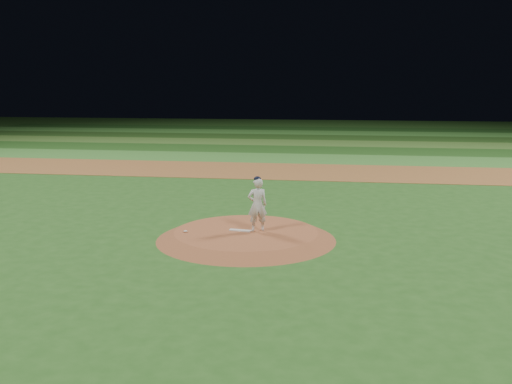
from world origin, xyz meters
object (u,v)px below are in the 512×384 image
pitching_rubber (240,230)px  pitcher_on_mound (257,204)px  pitchers_mound (246,235)px  rosin_bag (186,231)px

pitching_rubber → pitcher_on_mound: pitcher_on_mound is taller
pitchers_mound → pitcher_on_mound: 1.02m
pitchers_mound → pitcher_on_mound: bearing=13.4°
rosin_bag → pitcher_on_mound: size_ratio=0.07×
rosin_bag → pitchers_mound: bearing=12.8°
pitchers_mound → rosin_bag: size_ratio=46.36×
pitching_rubber → pitchers_mound: bearing=6.6°
pitchers_mound → rosin_bag: (-1.80, -0.41, 0.16)m
pitchers_mound → rosin_bag: 1.86m
pitchers_mound → pitching_rubber: size_ratio=8.23×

